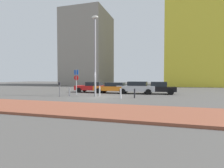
{
  "coord_description": "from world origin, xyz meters",
  "views": [
    {
      "loc": [
        6.31,
        -16.63,
        1.95
      ],
      "look_at": [
        0.46,
        2.94,
        1.22
      ],
      "focal_mm": 28.54,
      "sensor_mm": 36.0,
      "label": 1
    }
  ],
  "objects_px": {
    "traffic_bollard_near": "(69,92)",
    "traffic_bollard_edge": "(121,94)",
    "parked_car_red": "(93,87)",
    "parked_car_black": "(158,88)",
    "traffic_bollard_mid": "(100,91)",
    "traffic_bollard_far": "(135,93)",
    "parked_car_orange": "(113,87)",
    "street_lamp": "(95,50)",
    "parking_sign_post": "(76,79)",
    "parking_meter": "(60,87)",
    "parked_car_silver": "(137,87)"
  },
  "relations": [
    {
      "from": "street_lamp",
      "to": "traffic_bollard_mid",
      "type": "relative_size",
      "value": 8.0
    },
    {
      "from": "parked_car_orange",
      "to": "parking_meter",
      "type": "height_order",
      "value": "parking_meter"
    },
    {
      "from": "parking_sign_post",
      "to": "street_lamp",
      "type": "height_order",
      "value": "street_lamp"
    },
    {
      "from": "parked_car_black",
      "to": "traffic_bollard_near",
      "type": "bearing_deg",
      "value": -150.49
    },
    {
      "from": "parked_car_orange",
      "to": "traffic_bollard_near",
      "type": "relative_size",
      "value": 5.02
    },
    {
      "from": "parked_car_black",
      "to": "parking_sign_post",
      "type": "height_order",
      "value": "parking_sign_post"
    },
    {
      "from": "parking_sign_post",
      "to": "parked_car_orange",
      "type": "bearing_deg",
      "value": 42.18
    },
    {
      "from": "parked_car_black",
      "to": "traffic_bollard_near",
      "type": "relative_size",
      "value": 4.45
    },
    {
      "from": "parking_sign_post",
      "to": "parked_car_silver",
      "type": "bearing_deg",
      "value": 25.73
    },
    {
      "from": "street_lamp",
      "to": "traffic_bollard_near",
      "type": "xyz_separation_m",
      "value": [
        -2.8,
        -0.32,
        -4.3
      ]
    },
    {
      "from": "parked_car_black",
      "to": "parking_meter",
      "type": "height_order",
      "value": "parking_meter"
    },
    {
      "from": "parked_car_orange",
      "to": "traffic_bollard_mid",
      "type": "xyz_separation_m",
      "value": [
        -0.51,
        -3.43,
        -0.2
      ]
    },
    {
      "from": "parked_car_silver",
      "to": "parked_car_black",
      "type": "bearing_deg",
      "value": 7.21
    },
    {
      "from": "parking_sign_post",
      "to": "traffic_bollard_near",
      "type": "xyz_separation_m",
      "value": [
        0.05,
        -1.64,
        -1.34
      ]
    },
    {
      "from": "traffic_bollard_far",
      "to": "parking_sign_post",
      "type": "bearing_deg",
      "value": 166.76
    },
    {
      "from": "traffic_bollard_edge",
      "to": "parking_meter",
      "type": "bearing_deg",
      "value": -177.43
    },
    {
      "from": "parked_car_orange",
      "to": "traffic_bollard_near",
      "type": "height_order",
      "value": "parked_car_orange"
    },
    {
      "from": "parked_car_black",
      "to": "parking_meter",
      "type": "bearing_deg",
      "value": -147.11
    },
    {
      "from": "street_lamp",
      "to": "parked_car_orange",
      "type": "bearing_deg",
      "value": 82.21
    },
    {
      "from": "parked_car_red",
      "to": "parked_car_orange",
      "type": "xyz_separation_m",
      "value": [
        2.85,
        -0.18,
        0.0
      ]
    },
    {
      "from": "parked_car_red",
      "to": "parked_car_black",
      "type": "bearing_deg",
      "value": 0.79
    },
    {
      "from": "traffic_bollard_mid",
      "to": "traffic_bollard_far",
      "type": "xyz_separation_m",
      "value": [
        4.04,
        -1.36,
        -0.06
      ]
    },
    {
      "from": "traffic_bollard_far",
      "to": "traffic_bollard_near",
      "type": "bearing_deg",
      "value": 179.93
    },
    {
      "from": "traffic_bollard_near",
      "to": "traffic_bollard_edge",
      "type": "relative_size",
      "value": 0.96
    },
    {
      "from": "parked_car_red",
      "to": "parked_car_orange",
      "type": "relative_size",
      "value": 0.97
    },
    {
      "from": "parked_car_silver",
      "to": "parking_sign_post",
      "type": "height_order",
      "value": "parking_sign_post"
    },
    {
      "from": "parked_car_orange",
      "to": "street_lamp",
      "type": "xyz_separation_m",
      "value": [
        -0.61,
        -4.46,
        4.05
      ]
    },
    {
      "from": "parked_car_silver",
      "to": "traffic_bollard_far",
      "type": "bearing_deg",
      "value": -83.51
    },
    {
      "from": "traffic_bollard_near",
      "to": "traffic_bollard_far",
      "type": "distance_m",
      "value": 6.94
    },
    {
      "from": "parked_car_orange",
      "to": "street_lamp",
      "type": "bearing_deg",
      "value": -97.79
    },
    {
      "from": "parked_car_black",
      "to": "traffic_bollard_edge",
      "type": "relative_size",
      "value": 4.29
    },
    {
      "from": "parked_car_red",
      "to": "parked_car_silver",
      "type": "relative_size",
      "value": 0.97
    },
    {
      "from": "parked_car_red",
      "to": "parking_sign_post",
      "type": "bearing_deg",
      "value": -100.6
    },
    {
      "from": "street_lamp",
      "to": "traffic_bollard_near",
      "type": "bearing_deg",
      "value": -173.56
    },
    {
      "from": "parking_sign_post",
      "to": "traffic_bollard_far",
      "type": "xyz_separation_m",
      "value": [
        7.0,
        -1.65,
        -1.35
      ]
    },
    {
      "from": "parked_car_red",
      "to": "traffic_bollard_edge",
      "type": "xyz_separation_m",
      "value": [
        5.2,
        -5.73,
        -0.24
      ]
    },
    {
      "from": "parking_meter",
      "to": "traffic_bollard_mid",
      "type": "height_order",
      "value": "parking_meter"
    },
    {
      "from": "parked_car_silver",
      "to": "traffic_bollard_edge",
      "type": "bearing_deg",
      "value": -96.52
    },
    {
      "from": "parked_car_silver",
      "to": "traffic_bollard_edge",
      "type": "relative_size",
      "value": 4.81
    },
    {
      "from": "parked_car_orange",
      "to": "parked_car_silver",
      "type": "distance_m",
      "value": 2.99
    },
    {
      "from": "street_lamp",
      "to": "traffic_bollard_near",
      "type": "height_order",
      "value": "street_lamp"
    },
    {
      "from": "parked_car_black",
      "to": "traffic_bollard_far",
      "type": "height_order",
      "value": "parked_car_black"
    },
    {
      "from": "parking_meter",
      "to": "traffic_bollard_far",
      "type": "xyz_separation_m",
      "value": [
        7.45,
        1.05,
        -0.5
      ]
    },
    {
      "from": "parking_meter",
      "to": "traffic_bollard_edge",
      "type": "bearing_deg",
      "value": 2.57
    },
    {
      "from": "traffic_bollard_far",
      "to": "traffic_bollard_edge",
      "type": "xyz_separation_m",
      "value": [
        -1.17,
        -0.76,
        0.02
      ]
    },
    {
      "from": "parked_car_red",
      "to": "traffic_bollard_edge",
      "type": "distance_m",
      "value": 7.74
    },
    {
      "from": "parked_car_silver",
      "to": "parked_car_red",
      "type": "bearing_deg",
      "value": 177.96
    },
    {
      "from": "traffic_bollard_edge",
      "to": "street_lamp",
      "type": "bearing_deg",
      "value": 159.83
    },
    {
      "from": "parked_car_silver",
      "to": "parked_car_black",
      "type": "relative_size",
      "value": 1.12
    },
    {
      "from": "traffic_bollard_mid",
      "to": "parked_car_orange",
      "type": "bearing_deg",
      "value": 81.52
    }
  ]
}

